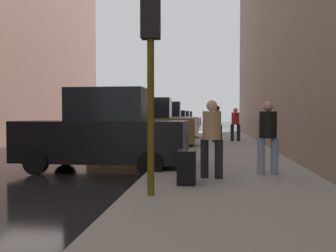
# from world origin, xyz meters

# --- Properties ---
(ground_plane) EXTENTS (120.00, 120.00, 0.00)m
(ground_plane) POSITION_xyz_m (0.00, 0.00, 0.00)
(ground_plane) COLOR black
(sidewalk) EXTENTS (4.00, 40.00, 0.15)m
(sidewalk) POSITION_xyz_m (6.00, 0.00, 0.07)
(sidewalk) COLOR gray
(sidewalk) RESTS_ON ground_plane
(parked_black_suv) EXTENTS (4.65, 2.17, 2.25)m
(parked_black_suv) POSITION_xyz_m (2.65, -0.90, 1.03)
(parked_black_suv) COLOR black
(parked_black_suv) RESTS_ON ground_plane
(parked_bronze_suv) EXTENTS (4.66, 2.18, 2.25)m
(parked_bronze_suv) POSITION_xyz_m (2.65, 5.43, 1.03)
(parked_bronze_suv) COLOR brown
(parked_bronze_suv) RESTS_ON ground_plane
(parked_white_van) EXTENTS (4.67, 2.20, 2.25)m
(parked_white_van) POSITION_xyz_m (2.65, 11.10, 1.03)
(parked_white_van) COLOR silver
(parked_white_van) RESTS_ON ground_plane
(parked_gray_coupe) EXTENTS (4.25, 2.15, 1.79)m
(parked_gray_coupe) POSITION_xyz_m (2.65, 17.36, 0.85)
(parked_gray_coupe) COLOR slate
(parked_gray_coupe) RESTS_ON ground_plane
(parked_blue_sedan) EXTENTS (4.22, 2.09, 1.79)m
(parked_blue_sedan) POSITION_xyz_m (2.65, 23.34, 0.85)
(parked_blue_sedan) COLOR navy
(parked_blue_sedan) RESTS_ON ground_plane
(parked_red_hatchback) EXTENTS (4.21, 2.08, 1.79)m
(parked_red_hatchback) POSITION_xyz_m (2.65, 29.29, 0.85)
(parked_red_hatchback) COLOR #B2191E
(parked_red_hatchback) RESTS_ON ground_plane
(fire_hydrant) EXTENTS (0.42, 0.22, 0.70)m
(fire_hydrant) POSITION_xyz_m (4.45, 6.97, 0.50)
(fire_hydrant) COLOR red
(fire_hydrant) RESTS_ON sidewalk
(traffic_light) EXTENTS (0.32, 0.32, 3.60)m
(traffic_light) POSITION_xyz_m (4.50, -4.53, 2.76)
(traffic_light) COLOR #514C0F
(traffic_light) RESTS_ON sidewalk
(pedestrian_in_tan_coat) EXTENTS (0.53, 0.48, 1.71)m
(pedestrian_in_tan_coat) POSITION_xyz_m (5.56, -2.69, 1.10)
(pedestrian_in_tan_coat) COLOR black
(pedestrian_in_tan_coat) RESTS_ON sidewalk
(pedestrian_in_red_jacket) EXTENTS (0.53, 0.47, 1.71)m
(pedestrian_in_red_jacket) POSITION_xyz_m (6.87, 8.57, 1.10)
(pedestrian_in_red_jacket) COLOR black
(pedestrian_in_red_jacket) RESTS_ON sidewalk
(pedestrian_in_jeans) EXTENTS (0.52, 0.46, 1.71)m
(pedestrian_in_jeans) POSITION_xyz_m (6.87, -2.06, 1.10)
(pedestrian_in_jeans) COLOR #728CB2
(pedestrian_in_jeans) RESTS_ON sidewalk
(pedestrian_with_fedora) EXTENTS (0.53, 0.48, 1.78)m
(pedestrian_with_fedora) POSITION_xyz_m (5.92, 7.76, 1.14)
(pedestrian_with_fedora) COLOR black
(pedestrian_with_fedora) RESTS_ON sidewalk
(rolling_suitcase) EXTENTS (0.36, 0.56, 1.04)m
(rolling_suitcase) POSITION_xyz_m (5.06, -3.40, 0.49)
(rolling_suitcase) COLOR black
(rolling_suitcase) RESTS_ON sidewalk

